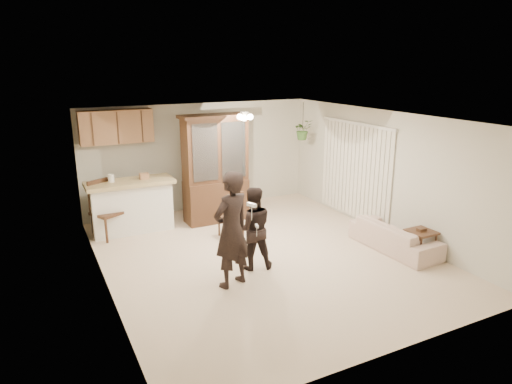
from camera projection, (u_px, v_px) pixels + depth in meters
name	position (u px, v px, depth m)	size (l,w,h in m)	color
floor	(264.00, 256.00, 8.32)	(6.50, 6.50, 0.00)	beige
ceiling	(265.00, 118.00, 7.64)	(5.50, 6.50, 0.02)	silver
wall_back	(200.00, 157.00, 10.77)	(5.50, 0.02, 2.50)	beige
wall_front	(397.00, 259.00, 5.19)	(5.50, 0.02, 2.50)	beige
wall_left	(101.00, 212.00, 6.79)	(0.02, 6.50, 2.50)	beige
wall_right	(385.00, 173.00, 9.17)	(0.02, 6.50, 2.50)	beige
breakfast_bar	(132.00, 208.00, 9.40)	(1.60, 0.55, 1.00)	white
bar_top	(130.00, 183.00, 9.25)	(1.75, 0.70, 0.08)	tan
upper_cabinets	(116.00, 127.00, 9.56)	(1.50, 0.34, 0.70)	#925F40
vertical_blinds	(355.00, 171.00, 9.97)	(0.06, 2.30, 2.10)	silver
ceiling_fixture	(245.00, 116.00, 8.78)	(0.36, 0.36, 0.20)	#FFE5BF
hanging_plant	(303.00, 130.00, 10.87)	(0.43, 0.37, 0.48)	#2C5522
plant_cord	(303.00, 116.00, 10.78)	(0.01, 0.01, 0.65)	black
sofa	(395.00, 231.00, 8.51)	(1.87, 0.73, 0.73)	beige
adult	(231.00, 231.00, 7.00)	(0.66, 0.43, 1.80)	black
child	(252.00, 231.00, 7.67)	(0.66, 0.51, 1.35)	black
china_hutch	(216.00, 170.00, 9.89)	(1.49, 0.59, 2.35)	#371E14
side_table	(420.00, 243.00, 8.20)	(0.46, 0.46, 0.56)	#371E14
chair_bar	(108.00, 222.00, 9.11)	(0.70, 0.70, 1.17)	#371E14
chair_hutch_left	(207.00, 207.00, 10.27)	(0.52, 0.52, 0.95)	#371E14
chair_hutch_right	(231.00, 224.00, 9.18)	(0.48, 0.48, 0.96)	#371E14
controller_adult	(252.00, 205.00, 6.57)	(0.05, 0.16, 0.05)	white
controller_child	(257.00, 226.00, 7.30)	(0.04, 0.12, 0.04)	white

